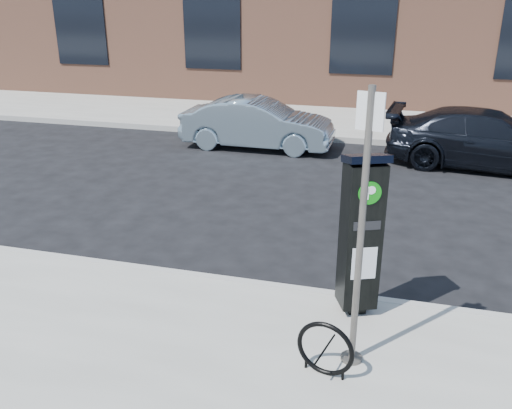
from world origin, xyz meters
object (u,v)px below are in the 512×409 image
(sign_pole, at_px, (361,237))
(bike_rack, at_px, (325,349))
(car_dark, at_px, (488,140))
(parking_kiosk, at_px, (361,233))
(car_silver, at_px, (257,124))

(sign_pole, bearing_deg, bike_rack, -116.34)
(car_dark, bearing_deg, parking_kiosk, 167.88)
(parking_kiosk, xyz_separation_m, car_silver, (-3.16, 7.28, -0.53))
(car_silver, xyz_separation_m, car_dark, (5.39, -0.26, 0.02))
(parking_kiosk, relative_size, sign_pole, 0.70)
(parking_kiosk, height_order, sign_pole, sign_pole)
(sign_pole, distance_m, bike_rack, 1.17)
(parking_kiosk, distance_m, sign_pole, 1.03)
(sign_pole, height_order, car_dark, sign_pole)
(car_dark, bearing_deg, sign_pole, 170.24)
(bike_rack, relative_size, car_dark, 0.13)
(sign_pole, distance_m, car_silver, 8.89)
(sign_pole, xyz_separation_m, car_silver, (-3.21, 8.23, -0.92))
(bike_rack, relative_size, car_silver, 0.16)
(bike_rack, bearing_deg, car_dark, 86.63)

